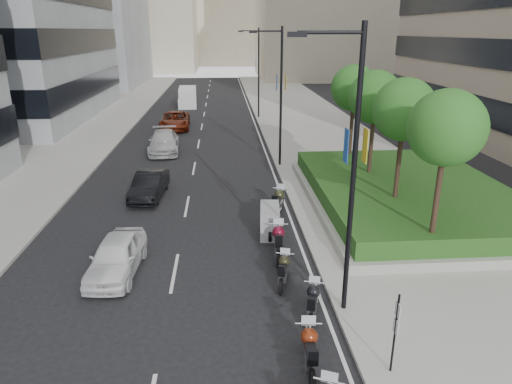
{
  "coord_description": "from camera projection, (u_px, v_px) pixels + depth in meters",
  "views": [
    {
      "loc": [
        0.47,
        -11.6,
        8.76
      ],
      "look_at": [
        1.88,
        7.33,
        2.0
      ],
      "focal_mm": 32.0,
      "sensor_mm": 36.0,
      "label": 1
    }
  ],
  "objects": [
    {
      "name": "delivery_van",
      "position": [
        188.0,
        98.0,
        55.07
      ],
      "size": [
        2.27,
        5.39,
        2.23
      ],
      "rotation": [
        0.0,
        0.0,
        0.05
      ],
      "color": "white",
      "rests_on": "ground"
    },
    {
      "name": "lamp_post_1",
      "position": [
        279.0,
        91.0,
        29.31
      ],
      "size": [
        2.34,
        0.45,
        9.0
      ],
      "color": "black",
      "rests_on": "ground"
    },
    {
      "name": "parking_sign",
      "position": [
        395.0,
        330.0,
        11.77
      ],
      "size": [
        0.06,
        0.32,
        2.5
      ],
      "color": "black",
      "rests_on": "ground"
    },
    {
      "name": "tree_3",
      "position": [
        354.0,
        88.0,
        27.62
      ],
      "size": [
        2.8,
        2.8,
        6.3
      ],
      "color": "#332319",
      "rests_on": "planter"
    },
    {
      "name": "lane_edge",
      "position": [
        257.0,
        130.0,
        42.25
      ],
      "size": [
        0.12,
        100.0,
        0.01
      ],
      "primitive_type": "cube",
      "color": "silver",
      "rests_on": "ground"
    },
    {
      "name": "lamp_post_2",
      "position": [
        257.0,
        69.0,
        46.22
      ],
      "size": [
        2.34,
        0.45,
        9.0
      ],
      "color": "black",
      "rests_on": "ground"
    },
    {
      "name": "tree_2",
      "position": [
        375.0,
        98.0,
        23.86
      ],
      "size": [
        2.8,
        2.8,
        6.3
      ],
      "color": "#332319",
      "rests_on": "planter"
    },
    {
      "name": "motorcycle_5",
      "position": [
        270.0,
        221.0,
        20.57
      ],
      "size": [
        1.03,
        2.21,
        1.27
      ],
      "rotation": [
        0.0,
        0.0,
        1.48
      ],
      "color": "black",
      "rests_on": "ground"
    },
    {
      "name": "sidewalk_left",
      "position": [
        84.0,
        132.0,
        41.12
      ],
      "size": [
        8.0,
        100.0,
        0.15
      ],
      "primitive_type": "cube",
      "color": "#9E9B93",
      "rests_on": "ground"
    },
    {
      "name": "tree_0",
      "position": [
        447.0,
        129.0,
        16.34
      ],
      "size": [
        2.8,
        2.8,
        6.3
      ],
      "color": "#332319",
      "rests_on": "planter"
    },
    {
      "name": "car_d",
      "position": [
        175.0,
        120.0,
        42.66
      ],
      "size": [
        2.8,
        5.78,
        1.58
      ],
      "primitive_type": "imported",
      "rotation": [
        0.0,
        0.0,
        0.03
      ],
      "color": "#5C1A0B",
      "rests_on": "ground"
    },
    {
      "name": "motorcycle_1",
      "position": [
        310.0,
        351.0,
        12.3
      ],
      "size": [
        0.74,
        2.23,
        1.11
      ],
      "rotation": [
        0.0,
        0.0,
        1.48
      ],
      "color": "black",
      "rests_on": "ground"
    },
    {
      "name": "tree_1",
      "position": [
        404.0,
        110.0,
        20.1
      ],
      "size": [
        2.8,
        2.8,
        6.3
      ],
      "color": "#332319",
      "rests_on": "planter"
    },
    {
      "name": "sidewalk_right",
      "position": [
        314.0,
        129.0,
        42.6
      ],
      "size": [
        10.0,
        100.0,
        0.15
      ],
      "primitive_type": "cube",
      "color": "#9E9B93",
      "rests_on": "ground"
    },
    {
      "name": "car_a",
      "position": [
        116.0,
        256.0,
        17.21
      ],
      "size": [
        1.94,
        4.26,
        1.42
      ],
      "primitive_type": "imported",
      "rotation": [
        0.0,
        0.0,
        -0.06
      ],
      "color": "white",
      "rests_on": "ground"
    },
    {
      "name": "planter",
      "position": [
        407.0,
        201.0,
        23.78
      ],
      "size": [
        10.0,
        14.0,
        0.4
      ],
      "primitive_type": "cube",
      "color": "#9D9B92",
      "rests_on": "sidewalk_right"
    },
    {
      "name": "motorcycle_2",
      "position": [
        313.0,
        302.0,
        14.61
      ],
      "size": [
        0.79,
        1.97,
        1.0
      ],
      "rotation": [
        0.0,
        0.0,
        1.3
      ],
      "color": "black",
      "rests_on": "ground"
    },
    {
      "name": "ground",
      "position": [
        212.0,
        336.0,
        13.8
      ],
      "size": [
        160.0,
        160.0,
        0.0
      ],
      "primitive_type": "plane",
      "color": "black",
      "rests_on": "ground"
    },
    {
      "name": "hedge",
      "position": [
        408.0,
        190.0,
        23.58
      ],
      "size": [
        9.4,
        13.4,
        0.8
      ],
      "primitive_type": "cube",
      "color": "#124219",
      "rests_on": "planter"
    },
    {
      "name": "motorcycle_3",
      "position": [
        283.0,
        270.0,
        16.55
      ],
      "size": [
        0.75,
        1.96,
        0.99
      ],
      "rotation": [
        0.0,
        0.0,
        1.32
      ],
      "color": "black",
      "rests_on": "ground"
    },
    {
      "name": "motorcycle_6",
      "position": [
        278.0,
        202.0,
        22.75
      ],
      "size": [
        1.04,
        2.34,
        1.21
      ],
      "rotation": [
        0.0,
        0.0,
        1.24
      ],
      "color": "black",
      "rests_on": "ground"
    },
    {
      "name": "lamp_post_0",
      "position": [
        349.0,
        164.0,
        13.34
      ],
      "size": [
        2.34,
        0.45,
        9.0
      ],
      "color": "black",
      "rests_on": "ground"
    },
    {
      "name": "car_c",
      "position": [
        164.0,
        142.0,
        34.5
      ],
      "size": [
        2.58,
        5.53,
        1.56
      ],
      "primitive_type": "imported",
      "rotation": [
        0.0,
        0.0,
        0.08
      ],
      "color": "#B5B5B7",
      "rests_on": "ground"
    },
    {
      "name": "car_b",
      "position": [
        149.0,
        185.0,
        25.1
      ],
      "size": [
        1.8,
        4.33,
        1.39
      ],
      "primitive_type": "imported",
      "rotation": [
        0.0,
        0.0,
        -0.08
      ],
      "color": "black",
      "rests_on": "ground"
    },
    {
      "name": "motorcycle_4",
      "position": [
        278.0,
        242.0,
        18.54
      ],
      "size": [
        0.8,
        2.41,
        1.2
      ],
      "rotation": [
        0.0,
        0.0,
        1.46
      ],
      "color": "black",
      "rests_on": "ground"
    },
    {
      "name": "lane_centre",
      "position": [
        201.0,
        131.0,
        41.88
      ],
      "size": [
        0.12,
        100.0,
        0.01
      ],
      "primitive_type": "cube",
      "color": "silver",
      "rests_on": "ground"
    }
  ]
}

